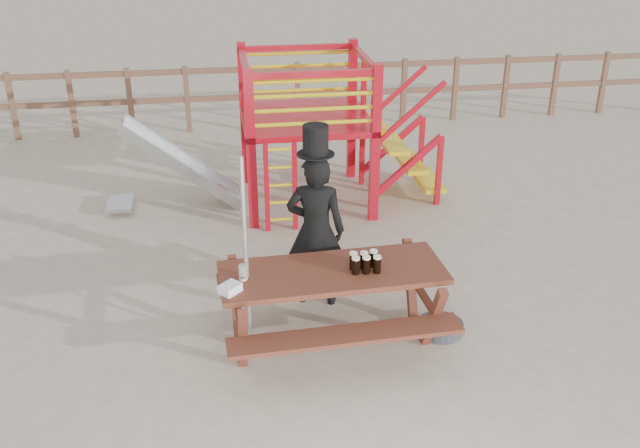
# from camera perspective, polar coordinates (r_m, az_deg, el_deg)

# --- Properties ---
(ground) EXTENTS (60.00, 60.00, 0.00)m
(ground) POSITION_cam_1_polar(r_m,az_deg,el_deg) (7.10, 1.18, -9.60)
(ground) COLOR #B7A78E
(ground) RESTS_ON ground
(back_fence) EXTENTS (15.09, 0.09, 1.20)m
(back_fence) POSITION_cam_1_polar(r_m,az_deg,el_deg) (13.19, -4.00, 10.73)
(back_fence) COLOR brown
(back_fence) RESTS_ON ground
(playground_fort) EXTENTS (4.71, 1.84, 2.10)m
(playground_fort) POSITION_cam_1_polar(r_m,az_deg,el_deg) (9.84, -1.59, 7.68)
(playground_fort) COLOR #AF0B19
(playground_fort) RESTS_ON ground
(picnic_table) EXTENTS (2.18, 1.56, 0.82)m
(picnic_table) POSITION_cam_1_polar(r_m,az_deg,el_deg) (6.84, 0.99, -5.93)
(picnic_table) COLOR brown
(picnic_table) RESTS_ON ground
(man_with_hat) EXTENTS (0.69, 0.54, 1.98)m
(man_with_hat) POSITION_cam_1_polar(r_m,az_deg,el_deg) (7.37, -0.34, -0.20)
(man_with_hat) COLOR black
(man_with_hat) RESTS_ON ground
(metal_pole) EXTENTS (0.04, 0.04, 1.99)m
(metal_pole) POSITION_cam_1_polar(r_m,az_deg,el_deg) (6.53, -5.93, -2.84)
(metal_pole) COLOR #B2B2B7
(metal_pole) RESTS_ON ground
(parasol_base) EXTENTS (0.46, 0.46, 0.20)m
(parasol_base) POSITION_cam_1_polar(r_m,az_deg,el_deg) (7.35, 9.59, -8.15)
(parasol_base) COLOR #343439
(parasol_base) RESTS_ON ground
(paper_bag) EXTENTS (0.23, 0.23, 0.08)m
(paper_bag) POSITION_cam_1_polar(r_m,az_deg,el_deg) (6.37, -7.21, -5.13)
(paper_bag) COLOR white
(paper_bag) RESTS_ON picnic_table
(stout_pints) EXTENTS (0.28, 0.19, 0.17)m
(stout_pints) POSITION_cam_1_polar(r_m,az_deg,el_deg) (6.65, 3.62, -3.07)
(stout_pints) COLOR black
(stout_pints) RESTS_ON picnic_table
(empty_glasses) EXTENTS (0.08, 0.08, 0.15)m
(empty_glasses) POSITION_cam_1_polar(r_m,az_deg,el_deg) (6.53, -6.18, -3.93)
(empty_glasses) COLOR silver
(empty_glasses) RESTS_ON picnic_table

